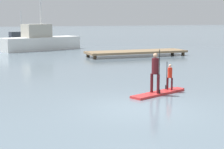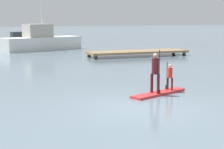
{
  "view_description": "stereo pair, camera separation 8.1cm",
  "coord_description": "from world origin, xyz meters",
  "px_view_note": "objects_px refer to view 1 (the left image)",
  "views": [
    {
      "loc": [
        -5.78,
        -12.46,
        3.33
      ],
      "look_at": [
        -0.18,
        2.25,
        0.94
      ],
      "focal_mm": 61.15,
      "sensor_mm": 36.0,
      "label": 1
    },
    {
      "loc": [
        -5.7,
        -12.49,
        3.33
      ],
      "look_at": [
        -0.18,
        2.25,
        0.94
      ],
      "focal_mm": 61.15,
      "sensor_mm": 36.0,
      "label": 2
    }
  ],
  "objects_px": {
    "paddleboard_near": "(159,93)",
    "fishing_boat_green_midground": "(40,41)",
    "paddler_adult": "(155,70)",
    "paddler_child_solo": "(170,75)",
    "motor_boat_small_navy": "(16,39)"
  },
  "relations": [
    {
      "from": "paddleboard_near",
      "to": "fishing_boat_green_midground",
      "type": "relative_size",
      "value": 0.37
    },
    {
      "from": "paddler_adult",
      "to": "paddler_child_solo",
      "type": "bearing_deg",
      "value": 24.01
    },
    {
      "from": "paddler_child_solo",
      "to": "motor_boat_small_navy",
      "type": "height_order",
      "value": "motor_boat_small_navy"
    },
    {
      "from": "fishing_boat_green_midground",
      "to": "motor_boat_small_navy",
      "type": "distance_m",
      "value": 10.1
    },
    {
      "from": "paddleboard_near",
      "to": "motor_boat_small_navy",
      "type": "height_order",
      "value": "motor_boat_small_navy"
    },
    {
      "from": "paddler_adult",
      "to": "paddler_child_solo",
      "type": "xyz_separation_m",
      "value": [
        0.94,
        0.42,
        -0.34
      ]
    },
    {
      "from": "paddler_adult",
      "to": "motor_boat_small_navy",
      "type": "distance_m",
      "value": 34.19
    },
    {
      "from": "paddler_adult",
      "to": "motor_boat_small_navy",
      "type": "relative_size",
      "value": 0.35
    },
    {
      "from": "paddler_adult",
      "to": "fishing_boat_green_midground",
      "type": "distance_m",
      "value": 24.13
    },
    {
      "from": "fishing_boat_green_midground",
      "to": "motor_boat_small_navy",
      "type": "height_order",
      "value": "fishing_boat_green_midground"
    },
    {
      "from": "paddler_child_solo",
      "to": "fishing_boat_green_midground",
      "type": "relative_size",
      "value": 0.15
    },
    {
      "from": "paddler_adult",
      "to": "paddleboard_near",
      "type": "bearing_deg",
      "value": 24.21
    },
    {
      "from": "paddler_adult",
      "to": "fishing_boat_green_midground",
      "type": "relative_size",
      "value": 0.23
    },
    {
      "from": "paddler_adult",
      "to": "paddler_child_solo",
      "type": "height_order",
      "value": "paddler_adult"
    },
    {
      "from": "paddleboard_near",
      "to": "paddler_child_solo",
      "type": "distance_m",
      "value": 1.01
    }
  ]
}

